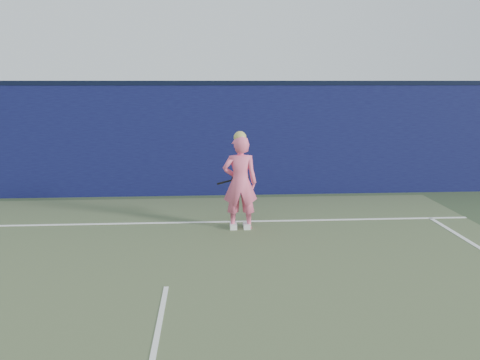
{
  "coord_description": "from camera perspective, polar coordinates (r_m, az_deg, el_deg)",
  "views": [
    {
      "loc": [
        0.53,
        -5.13,
        2.58
      ],
      "look_at": [
        1.11,
        3.59,
        0.88
      ],
      "focal_mm": 38.0,
      "sensor_mm": 36.0,
      "label": 1
    }
  ],
  "objects": [
    {
      "name": "wall_cap",
      "position": [
        11.64,
        -6.55,
        10.78
      ],
      "size": [
        24.0,
        0.42,
        0.1
      ],
      "primitive_type": "cube",
      "color": "black",
      "rests_on": "backstop_wall"
    },
    {
      "name": "court_lines",
      "position": [
        5.47,
        -9.37,
        -17.16
      ],
      "size": [
        11.0,
        12.04,
        0.01
      ],
      "color": "white",
      "rests_on": "court_surface"
    },
    {
      "name": "backstop_wall",
      "position": [
        11.72,
        -6.41,
        4.41
      ],
      "size": [
        24.0,
        0.4,
        2.5
      ],
      "primitive_type": "cube",
      "color": "#0C0D39",
      "rests_on": "ground"
    },
    {
      "name": "player",
      "position": [
        8.91,
        0.0,
        -0.28
      ],
      "size": [
        0.61,
        0.4,
        1.74
      ],
      "rotation": [
        0.0,
        0.0,
        3.14
      ],
      "color": "#FC6289",
      "rests_on": "ground"
    },
    {
      "name": "racket",
      "position": [
        9.31,
        -0.15,
        0.13
      ],
      "size": [
        0.59,
        0.17,
        0.32
      ],
      "rotation": [
        0.0,
        0.0,
        -0.29
      ],
      "color": "black",
      "rests_on": "ground"
    },
    {
      "name": "ground",
      "position": [
        5.77,
        -9.05,
        -15.73
      ],
      "size": [
        80.0,
        80.0,
        0.0
      ],
      "primitive_type": "plane",
      "color": "#334329",
      "rests_on": "ground"
    }
  ]
}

